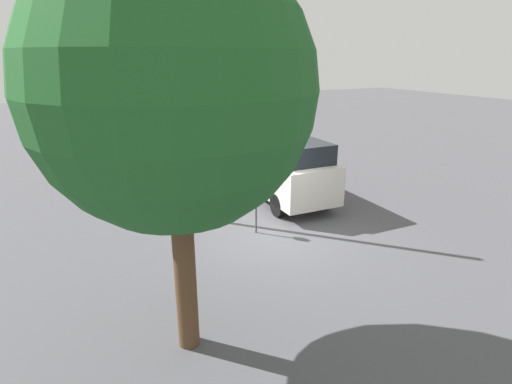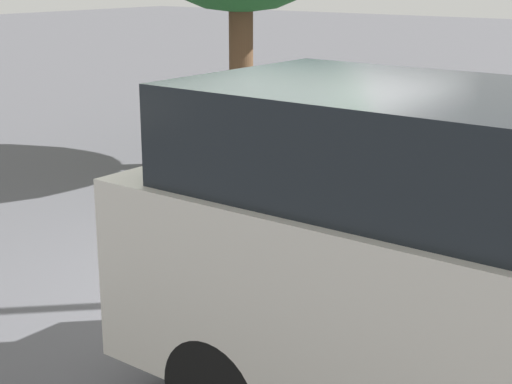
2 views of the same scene
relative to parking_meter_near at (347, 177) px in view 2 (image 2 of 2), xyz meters
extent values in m
plane|color=#4C4C51|center=(-0.36, -0.54, -0.96)|extent=(80.00, 80.00, 0.00)
cylinder|color=#4C4C4C|center=(0.00, 0.00, -0.48)|extent=(0.05, 0.05, 0.96)
cube|color=gray|center=(0.00, 0.00, 0.13)|extent=(0.22, 0.15, 0.26)
sphere|color=maroon|center=(0.00, 0.00, 0.29)|extent=(0.11, 0.11, 0.11)
cylinder|color=black|center=(0.79, -1.10, -0.61)|extent=(0.70, 0.22, 0.70)
cylinder|color=#513823|center=(-3.47, 2.88, 0.41)|extent=(0.34, 0.34, 2.73)
camera|label=1|loc=(-8.88, 4.24, 3.55)|focal=28.00mm
camera|label=2|loc=(3.42, -5.81, 1.77)|focal=55.00mm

